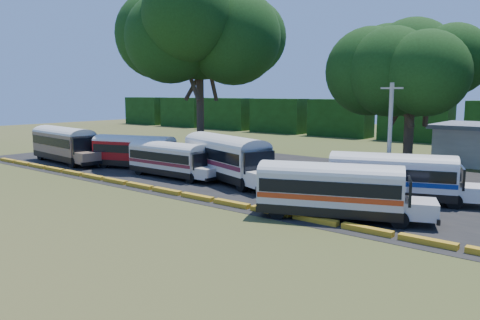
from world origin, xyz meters
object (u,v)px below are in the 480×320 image
Objects in this scene: bus_white_red at (333,188)px; bus_red at (136,150)px; bus_beige at (65,142)px; bus_cream_west at (170,157)px; tree_west at (199,30)px.

bus_red is at bearing 147.04° from bus_white_red.
bus_beige is 1.15× the size of bus_red.
bus_red is 0.99× the size of bus_white_red.
bus_white_red reaches higher than bus_cream_west.
bus_beige is at bearing -124.58° from tree_west.
bus_beige is 1.23× the size of bus_cream_west.
bus_cream_west is at bearing -58.24° from tree_west.
tree_west reaches higher than bus_white_red.
bus_cream_west is 0.48× the size of tree_west.
bus_white_red is at bearing -30.45° from tree_west.
tree_west is at bearing 61.50° from bus_beige.
bus_red is 15.22m from tree_west.
bus_white_red is (31.44, -2.22, -0.27)m from bus_beige.
bus_cream_west is at bearing 9.69° from bus_beige.
bus_beige is 31.52m from bus_white_red.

